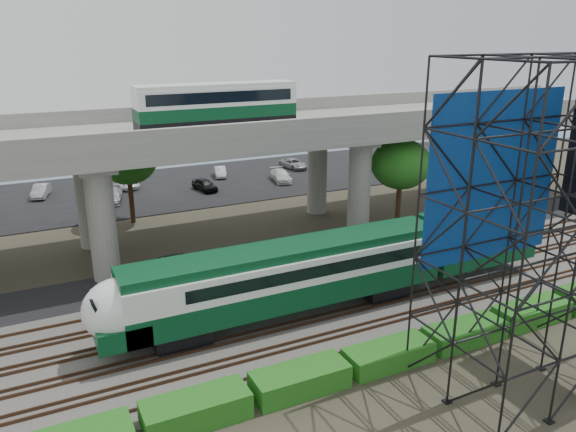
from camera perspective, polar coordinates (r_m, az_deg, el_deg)
ground at (r=32.29m, az=4.10°, el=-11.46°), size 140.00×140.00×0.00m
ballast_bed at (r=33.77m, az=2.39°, el=-9.83°), size 90.00×12.00×0.20m
service_road at (r=40.73m, az=-3.32°, el=-4.86°), size 90.00×5.00×0.08m
parking_lot at (r=61.97m, az=-11.83°, el=2.87°), size 90.00×18.00×0.08m
harbor_water at (r=82.97m, az=-15.74°, el=6.38°), size 140.00×40.00×0.03m
rail_tracks at (r=33.69m, az=2.39°, el=-9.56°), size 90.00×9.52×0.16m
commuter_train at (r=32.88m, az=3.54°, el=-5.28°), size 29.30×3.06×4.30m
overpass at (r=43.32m, az=-6.44°, el=7.76°), size 80.00×12.00×12.40m
scaffold_tower at (r=27.41m, az=24.24°, el=-1.48°), size 9.36×6.36×15.00m
hedge_strip at (r=29.43m, az=10.19°, el=-13.66°), size 34.60×1.80×1.20m
trees at (r=42.74m, az=-12.23°, el=3.69°), size 40.94×16.94×7.69m
suv at (r=39.65m, az=-10.91°, el=-4.77°), size 4.65×2.20×1.28m
parked_cars at (r=61.36m, az=-11.73°, el=3.36°), size 35.67×9.83×1.28m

